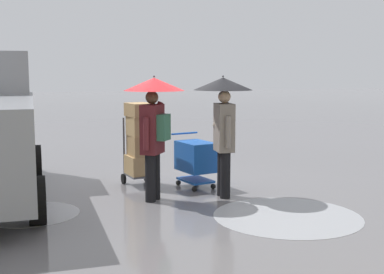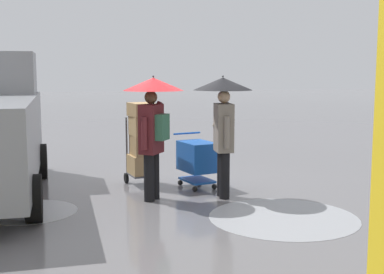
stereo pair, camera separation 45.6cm
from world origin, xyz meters
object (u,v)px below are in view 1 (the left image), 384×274
object	(u,v)px
pedestrian_pink_side	(223,108)
hand_dolly_boxes	(140,141)
shopping_cart_vendor	(195,158)
pedestrian_black_side	(154,110)

from	to	relation	value
pedestrian_pink_side	hand_dolly_boxes	bearing A→B (deg)	-43.97
shopping_cart_vendor	hand_dolly_boxes	size ratio (longest dim) A/B	0.63
shopping_cart_vendor	pedestrian_pink_side	xyz separation A→B (m)	(-0.27, 0.80, 1.02)
hand_dolly_boxes	shopping_cart_vendor	bearing A→B (deg)	156.99
pedestrian_pink_side	shopping_cart_vendor	bearing A→B (deg)	-71.24
pedestrian_pink_side	pedestrian_black_side	bearing A→B (deg)	-3.90
shopping_cart_vendor	hand_dolly_boxes	bearing A→B (deg)	-23.01
shopping_cart_vendor	pedestrian_pink_side	distance (m)	1.33
shopping_cart_vendor	pedestrian_pink_side	world-z (taller)	pedestrian_pink_side
hand_dolly_boxes	pedestrian_black_side	xyz separation A→B (m)	(-0.05, 1.15, 0.70)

